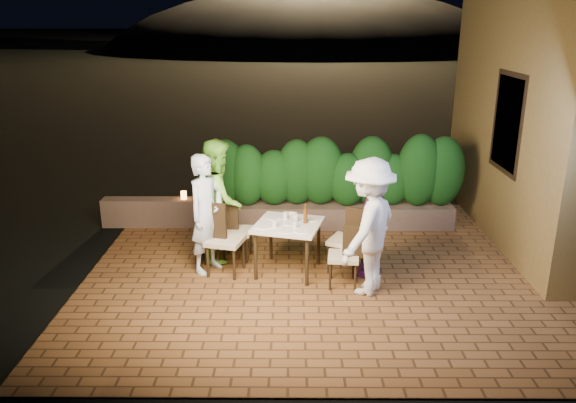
{
  "coord_description": "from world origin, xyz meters",
  "views": [
    {
      "loc": [
        -0.56,
        -7.12,
        3.54
      ],
      "look_at": [
        -0.6,
        0.49,
        1.05
      ],
      "focal_mm": 35.0,
      "sensor_mm": 36.0,
      "label": 1
    }
  ],
  "objects_px": {
    "bowl": "(292,215)",
    "chair_left_front": "(225,239)",
    "beer_bottle": "(305,213)",
    "diner_white": "(369,227)",
    "dining_table": "(288,248)",
    "parapet_lamp": "(184,195)",
    "chair_right_front": "(343,255)",
    "chair_right_back": "(346,239)",
    "chair_left_back": "(237,230)",
    "diner_green": "(219,199)",
    "diner_purple": "(372,224)",
    "diner_blue": "(206,214)"
  },
  "relations": [
    {
      "from": "chair_left_back",
      "to": "diner_green",
      "type": "distance_m",
      "value": 0.55
    },
    {
      "from": "parapet_lamp",
      "to": "chair_left_front",
      "type": "bearing_deg",
      "value": -64.02
    },
    {
      "from": "bowl",
      "to": "chair_right_front",
      "type": "bearing_deg",
      "value": -46.8
    },
    {
      "from": "chair_left_back",
      "to": "diner_green",
      "type": "bearing_deg",
      "value": 171.22
    },
    {
      "from": "beer_bottle",
      "to": "diner_white",
      "type": "height_order",
      "value": "diner_white"
    },
    {
      "from": "chair_left_front",
      "to": "diner_purple",
      "type": "bearing_deg",
      "value": 14.21
    },
    {
      "from": "diner_blue",
      "to": "diner_purple",
      "type": "bearing_deg",
      "value": -60.27
    },
    {
      "from": "dining_table",
      "to": "parapet_lamp",
      "type": "relative_size",
      "value": 6.43
    },
    {
      "from": "bowl",
      "to": "chair_right_back",
      "type": "relative_size",
      "value": 0.16
    },
    {
      "from": "chair_right_front",
      "to": "diner_white",
      "type": "bearing_deg",
      "value": 156.26
    },
    {
      "from": "diner_green",
      "to": "diner_purple",
      "type": "relative_size",
      "value": 1.21
    },
    {
      "from": "beer_bottle",
      "to": "chair_left_back",
      "type": "xyz_separation_m",
      "value": [
        -1.03,
        0.48,
        -0.43
      ]
    },
    {
      "from": "chair_right_back",
      "to": "diner_purple",
      "type": "distance_m",
      "value": 0.44
    },
    {
      "from": "chair_right_back",
      "to": "bowl",
      "type": "bearing_deg",
      "value": 5.79
    },
    {
      "from": "bowl",
      "to": "chair_left_front",
      "type": "distance_m",
      "value": 1.05
    },
    {
      "from": "dining_table",
      "to": "parapet_lamp",
      "type": "distance_m",
      "value": 2.67
    },
    {
      "from": "chair_left_back",
      "to": "chair_right_front",
      "type": "height_order",
      "value": "chair_left_back"
    },
    {
      "from": "chair_right_back",
      "to": "chair_right_front",
      "type": "bearing_deg",
      "value": 106.65
    },
    {
      "from": "chair_left_back",
      "to": "chair_right_back",
      "type": "height_order",
      "value": "chair_right_back"
    },
    {
      "from": "bowl",
      "to": "diner_white",
      "type": "height_order",
      "value": "diner_white"
    },
    {
      "from": "diner_white",
      "to": "chair_right_back",
      "type": "bearing_deg",
      "value": -127.93
    },
    {
      "from": "bowl",
      "to": "chair_right_back",
      "type": "bearing_deg",
      "value": -21.18
    },
    {
      "from": "beer_bottle",
      "to": "bowl",
      "type": "bearing_deg",
      "value": 122.67
    },
    {
      "from": "chair_left_front",
      "to": "chair_right_back",
      "type": "height_order",
      "value": "chair_left_front"
    },
    {
      "from": "chair_left_front",
      "to": "diner_purple",
      "type": "xyz_separation_m",
      "value": [
        2.1,
        -0.02,
        0.24
      ]
    },
    {
      "from": "chair_right_front",
      "to": "diner_green",
      "type": "bearing_deg",
      "value": -22.94
    },
    {
      "from": "bowl",
      "to": "chair_left_back",
      "type": "relative_size",
      "value": 0.17
    },
    {
      "from": "dining_table",
      "to": "beer_bottle",
      "type": "relative_size",
      "value": 3.07
    },
    {
      "from": "bowl",
      "to": "diner_blue",
      "type": "height_order",
      "value": "diner_blue"
    },
    {
      "from": "diner_green",
      "to": "parapet_lamp",
      "type": "xyz_separation_m",
      "value": [
        -0.8,
        1.33,
        -0.36
      ]
    },
    {
      "from": "beer_bottle",
      "to": "diner_purple",
      "type": "relative_size",
      "value": 0.19
    },
    {
      "from": "chair_left_back",
      "to": "parapet_lamp",
      "type": "bearing_deg",
      "value": 133.23
    },
    {
      "from": "diner_white",
      "to": "diner_purple",
      "type": "xyz_separation_m",
      "value": [
        0.13,
        0.54,
        -0.16
      ]
    },
    {
      "from": "diner_blue",
      "to": "diner_purple",
      "type": "distance_m",
      "value": 2.37
    },
    {
      "from": "diner_blue",
      "to": "diner_white",
      "type": "height_order",
      "value": "diner_white"
    },
    {
      "from": "dining_table",
      "to": "chair_right_back",
      "type": "xyz_separation_m",
      "value": [
        0.85,
        0.02,
        0.13
      ]
    },
    {
      "from": "beer_bottle",
      "to": "chair_right_back",
      "type": "xyz_separation_m",
      "value": [
        0.6,
        -0.0,
        -0.39
      ]
    },
    {
      "from": "chair_right_front",
      "to": "diner_purple",
      "type": "xyz_separation_m",
      "value": [
        0.43,
        0.37,
        0.32
      ]
    },
    {
      "from": "chair_left_front",
      "to": "diner_green",
      "type": "xyz_separation_m",
      "value": [
        -0.15,
        0.62,
        0.4
      ]
    },
    {
      "from": "chair_left_front",
      "to": "diner_white",
      "type": "height_order",
      "value": "diner_white"
    },
    {
      "from": "dining_table",
      "to": "diner_white",
      "type": "xyz_separation_m",
      "value": [
        1.07,
        -0.6,
        0.55
      ]
    },
    {
      "from": "diner_blue",
      "to": "parapet_lamp",
      "type": "relative_size",
      "value": 12.51
    },
    {
      "from": "beer_bottle",
      "to": "chair_right_back",
      "type": "height_order",
      "value": "beer_bottle"
    },
    {
      "from": "bowl",
      "to": "chair_left_back",
      "type": "distance_m",
      "value": 0.9
    },
    {
      "from": "chair_right_front",
      "to": "parapet_lamp",
      "type": "bearing_deg",
      "value": -35.81
    },
    {
      "from": "dining_table",
      "to": "diner_blue",
      "type": "relative_size",
      "value": 0.51
    },
    {
      "from": "bowl",
      "to": "diner_purple",
      "type": "height_order",
      "value": "diner_purple"
    },
    {
      "from": "beer_bottle",
      "to": "diner_green",
      "type": "distance_m",
      "value": 1.42
    },
    {
      "from": "chair_right_back",
      "to": "diner_purple",
      "type": "height_order",
      "value": "diner_purple"
    },
    {
      "from": "dining_table",
      "to": "diner_purple",
      "type": "bearing_deg",
      "value": -2.76
    }
  ]
}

